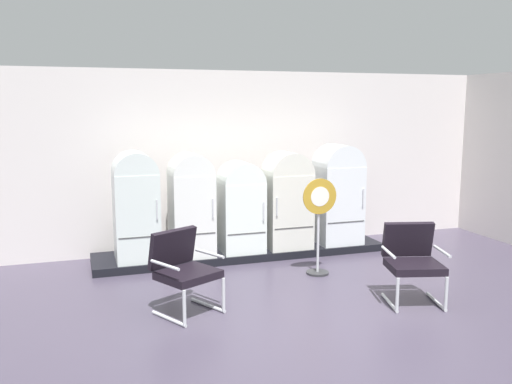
% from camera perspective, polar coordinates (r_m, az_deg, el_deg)
% --- Properties ---
extents(ground, '(12.00, 10.00, 0.05)m').
position_cam_1_polar(ground, '(6.13, 7.03, -14.09)').
color(ground, '#423A4C').
extents(back_wall, '(11.76, 0.12, 2.93)m').
position_cam_1_polar(back_wall, '(9.12, -2.67, 3.40)').
color(back_wall, silver).
rests_on(back_wall, ground).
extents(side_wall_right, '(0.16, 2.20, 2.93)m').
position_cam_1_polar(side_wall_right, '(10.41, 24.87, 3.14)').
color(side_wall_right, silver).
rests_on(side_wall_right, ground).
extents(display_plinth, '(4.63, 0.95, 0.12)m').
position_cam_1_polar(display_plinth, '(8.78, -1.48, -6.26)').
color(display_plinth, black).
rests_on(display_plinth, ground).
extents(refrigerator_0, '(0.63, 0.72, 1.60)m').
position_cam_1_polar(refrigerator_0, '(8.18, -12.44, -1.09)').
color(refrigerator_0, silver).
rests_on(refrigerator_0, display_plinth).
extents(refrigerator_1, '(0.62, 0.66, 1.55)m').
position_cam_1_polar(refrigerator_1, '(8.27, -6.77, -1.00)').
color(refrigerator_1, white).
rests_on(refrigerator_1, display_plinth).
extents(refrigerator_2, '(0.65, 0.63, 1.40)m').
position_cam_1_polar(refrigerator_2, '(8.46, -1.59, -1.30)').
color(refrigerator_2, white).
rests_on(refrigerator_2, display_plinth).
extents(refrigerator_3, '(0.70, 0.62, 1.53)m').
position_cam_1_polar(refrigerator_3, '(8.69, 3.28, -0.58)').
color(refrigerator_3, silver).
rests_on(refrigerator_3, display_plinth).
extents(refrigerator_4, '(0.70, 0.64, 1.63)m').
position_cam_1_polar(refrigerator_4, '(9.06, 8.55, 0.08)').
color(refrigerator_4, white).
rests_on(refrigerator_4, display_plinth).
extents(armchair_left, '(0.86, 0.87, 0.95)m').
position_cam_1_polar(armchair_left, '(6.39, -7.62, -7.71)').
color(armchair_left, silver).
rests_on(armchair_left, ground).
extents(armchair_right, '(0.79, 0.79, 0.95)m').
position_cam_1_polar(armchair_right, '(6.93, 15.98, -6.65)').
color(armchair_right, silver).
rests_on(armchair_right, ground).
extents(sign_stand, '(0.50, 0.32, 1.37)m').
position_cam_1_polar(sign_stand, '(7.73, 6.57, -3.55)').
color(sign_stand, '#2D2D30').
rests_on(sign_stand, ground).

